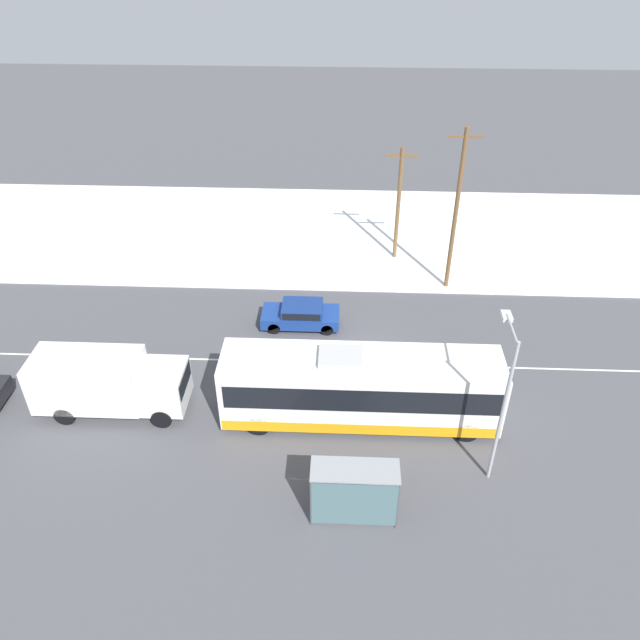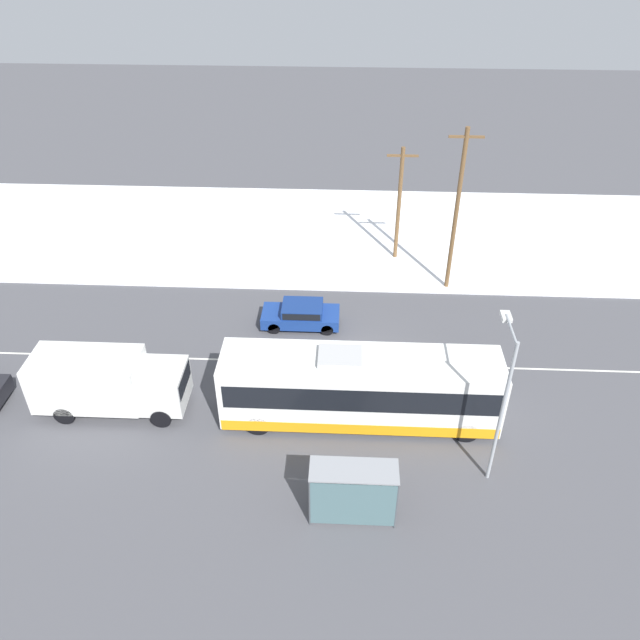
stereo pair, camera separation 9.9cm
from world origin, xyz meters
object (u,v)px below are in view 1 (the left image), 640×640
Objects in this scene: sedan_car at (301,314)px; bus_shelter at (355,489)px; pedestrian_at_stop at (340,476)px; streetlamp at (504,388)px; city_bus at (360,388)px; box_truck at (107,382)px; utility_pole_roadside at (456,210)px; utility_pole_snowlot at (398,203)px.

sedan_car is 12.63m from bus_shelter.
streetlamp is (5.88, 1.59, 3.18)m from pedestrian_at_stop.
city_bus is 2.90× the size of sedan_car.
bus_shelter is (2.76, -12.28, 0.96)m from sedan_car.
utility_pole_roadside reaches higher than box_truck.
streetlamp is 0.94× the size of utility_pole_snowlot.
pedestrian_at_stop is 19.10m from utility_pole_snowlot.
sedan_car is at bearing 40.24° from box_truck.
utility_pole_roadside is at bearing 65.10° from city_bus.
utility_pole_snowlot is at bearing 99.26° from streetlamp.
utility_pole_roadside is at bearing 34.05° from box_truck.
pedestrian_at_stop is (-0.78, -4.26, -0.65)m from city_bus.
pedestrian_at_stop is at bearing -99.42° from utility_pole_snowlot.
streetlamp is at bearing -27.64° from city_bus.
utility_pole_snowlot is at bearing -125.44° from sedan_car.
utility_pole_snowlot is (-2.78, 17.07, -0.50)m from streetlamp.
utility_pole_snowlot is at bearing 80.87° from city_bus.
bus_shelter reaches higher than pedestrian_at_stop.
box_truck is 2.08× the size of bus_shelter.
streetlamp is at bearing -90.12° from utility_pole_roadside.
streetlamp is 0.71× the size of utility_pole_roadside.
utility_pole_roadside is at bearing -153.08° from sedan_car.
city_bus is at bearing -99.13° from utility_pole_snowlot.
sedan_car is at bearing -153.08° from utility_pole_roadside.
city_bus is 1.76× the size of streetlamp.
pedestrian_at_stop is 0.55× the size of bus_shelter.
sedan_car is 0.57× the size of utility_pole_snowlot.
box_truck reaches higher than pedestrian_at_stop.
utility_pole_snowlot reaches higher than pedestrian_at_stop.
city_bus is 6.77× the size of pedestrian_at_stop.
utility_pole_snowlot reaches higher than city_bus.
utility_pole_roadside reaches higher than bus_shelter.
bus_shelter is at bearing -153.17° from streetlamp.
bus_shelter is at bearing 102.66° from sedan_car.
box_truck is 0.98× the size of streetlamp.
bus_shelter is (10.77, -5.50, 0.12)m from box_truck.
box_truck is 0.93× the size of utility_pole_snowlot.
box_truck is at bearing 156.85° from pedestrian_at_stop.
city_bus is at bearing -114.90° from utility_pole_roadside.
city_bus reaches higher than box_truck.
box_truck is 19.66m from utility_pole_snowlot.
streetlamp reaches higher than bus_shelter.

